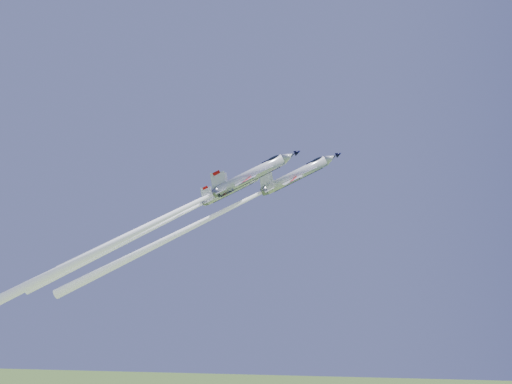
# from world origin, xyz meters

# --- Properties ---
(jet_lead) EXTENTS (47.41, 16.44, 41.94)m
(jet_lead) POSITION_xyz_m (-10.38, 0.97, 73.05)
(jet_lead) COLOR silver
(jet_left) EXTENTS (40.20, 13.69, 34.11)m
(jet_left) POSITION_xyz_m (-16.75, 3.79, 75.65)
(jet_left) COLOR silver
(jet_right) EXTENTS (49.07, 17.01, 43.38)m
(jet_right) POSITION_xyz_m (-19.04, -6.48, 71.54)
(jet_right) COLOR silver
(jet_slot) EXTENTS (38.79, 13.60, 34.85)m
(jet_slot) POSITION_xyz_m (-19.87, -3.61, 71.11)
(jet_slot) COLOR silver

